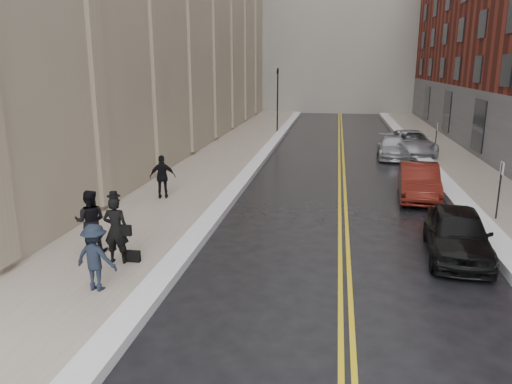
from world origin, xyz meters
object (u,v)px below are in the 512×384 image
(car_maroon, at_px, (419,181))
(pedestrian_b, at_px, (96,257))
(pedestrian_c, at_px, (163,177))
(car_black, at_px, (457,233))
(pedestrian_main, at_px, (116,230))
(car_silver_far, at_px, (411,143))
(car_silver_near, at_px, (393,147))
(pedestrian_a, at_px, (90,221))

(car_maroon, bearing_deg, pedestrian_b, -126.06)
(car_maroon, bearing_deg, pedestrian_c, -163.73)
(pedestrian_c, bearing_deg, car_black, 140.44)
(pedestrian_main, bearing_deg, car_black, -169.23)
(car_black, bearing_deg, car_silver_far, 92.13)
(car_black, xyz_separation_m, car_silver_near, (-0.19, 16.22, -0.09))
(car_silver_near, relative_size, pedestrian_b, 2.61)
(car_silver_near, bearing_deg, car_maroon, -88.00)
(car_black, bearing_deg, car_silver_near, 96.06)
(car_silver_near, height_order, car_silver_far, car_silver_far)
(car_silver_near, relative_size, pedestrian_a, 2.35)
(car_black, bearing_deg, pedestrian_b, -151.15)
(car_silver_near, relative_size, car_silver_far, 0.80)
(pedestrian_main, height_order, pedestrian_b, pedestrian_main)
(car_silver_far, height_order, pedestrian_b, pedestrian_b)
(pedestrian_b, bearing_deg, pedestrian_main, -73.06)
(car_silver_far, relative_size, pedestrian_a, 2.92)
(car_maroon, bearing_deg, car_silver_far, 88.69)
(car_silver_near, bearing_deg, pedestrian_main, -115.24)
(pedestrian_a, relative_size, pedestrian_b, 1.11)
(car_black, distance_m, pedestrian_a, 10.76)
(car_silver_near, height_order, pedestrian_a, pedestrian_a)
(car_black, distance_m, car_silver_far, 17.30)
(car_maroon, relative_size, pedestrian_b, 2.66)
(car_silver_near, relative_size, pedestrian_main, 2.28)
(car_silver_near, bearing_deg, car_black, -87.85)
(pedestrian_a, height_order, pedestrian_b, pedestrian_a)
(car_black, relative_size, car_maroon, 0.96)
(car_black, relative_size, car_silver_near, 0.98)
(car_silver_near, bearing_deg, pedestrian_b, -112.69)
(car_maroon, distance_m, pedestrian_b, 14.10)
(car_silver_far, bearing_deg, pedestrian_a, -124.99)
(car_silver_far, xyz_separation_m, pedestrian_a, (-11.61, -18.90, 0.33))
(car_silver_near, bearing_deg, pedestrian_a, -118.84)
(car_maroon, height_order, pedestrian_b, pedestrian_b)
(car_silver_near, bearing_deg, car_silver_far, 43.34)
(car_silver_near, distance_m, pedestrian_a, 20.69)
(pedestrian_b, bearing_deg, car_black, -147.66)
(car_black, distance_m, pedestrian_b, 10.12)
(pedestrian_main, height_order, pedestrian_c, pedestrian_main)
(car_maroon, xyz_separation_m, car_silver_far, (1.09, 10.60, 0.02))
(car_maroon, relative_size, car_silver_near, 1.02)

